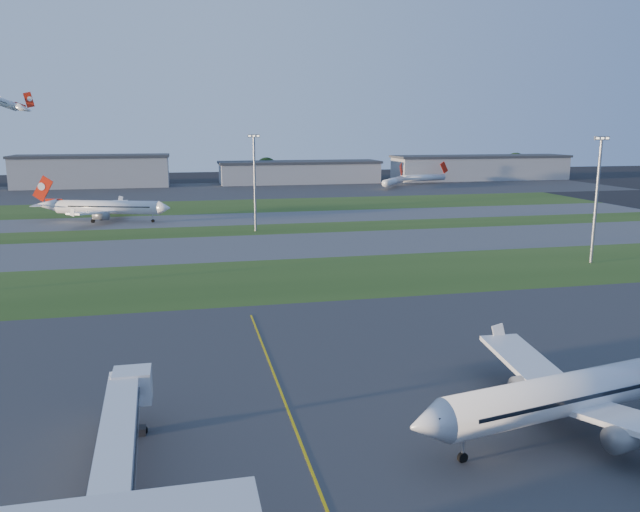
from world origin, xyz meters
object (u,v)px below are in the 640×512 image
object	(u,v)px
jet_bridge	(116,454)
mini_jet_near	(393,181)
light_mast_east	(597,191)
light_mast_centre	(255,176)
airliner_taxiing	(107,208)
airliner_parked	(585,392)
mini_jet_far	(423,178)

from	to	relation	value
jet_bridge	mini_jet_near	world-z (taller)	mini_jet_near
jet_bridge	light_mast_east	distance (m)	111.12
light_mast_centre	airliner_taxiing	bearing A→B (deg)	146.98
airliner_parked	airliner_taxiing	bearing A→B (deg)	100.25
airliner_taxiing	light_mast_centre	size ratio (longest dim) A/B	1.46
airliner_parked	light_mast_centre	world-z (taller)	light_mast_centre
airliner_taxiing	mini_jet_far	size ratio (longest dim) A/B	1.34
light_mast_east	airliner_taxiing	bearing A→B (deg)	141.53
jet_bridge	mini_jet_near	bearing A→B (deg)	66.32
airliner_taxiing	jet_bridge	bearing A→B (deg)	114.51
mini_jet_far	light_mast_east	bearing A→B (deg)	-115.44
airliner_parked	mini_jet_near	bearing A→B (deg)	64.21
light_mast_east	jet_bridge	bearing A→B (deg)	-142.56
airliner_taxiing	mini_jet_near	distance (m)	145.79
jet_bridge	mini_jet_near	distance (m)	255.68
mini_jet_near	airliner_parked	bearing A→B (deg)	-159.18
light_mast_east	airliner_parked	bearing A→B (deg)	-126.22
light_mast_centre	light_mast_east	bearing A→B (deg)	-41.63
airliner_parked	light_mast_east	world-z (taller)	light_mast_east
jet_bridge	mini_jet_near	xyz separation A→B (m)	(102.70, 234.15, -0.73)
airliner_taxiing	light_mast_east	bearing A→B (deg)	159.82
jet_bridge	light_mast_centre	world-z (taller)	light_mast_centre
jet_bridge	airliner_parked	bearing A→B (deg)	3.30
mini_jet_near	light_mast_centre	size ratio (longest dim) A/B	0.94
light_mast_centre	light_mast_east	size ratio (longest dim) A/B	1.00
airliner_parked	light_mast_centre	size ratio (longest dim) A/B	1.41
airliner_taxiing	light_mast_centre	xyz separation A→B (m)	(41.15, -26.74, 10.54)
jet_bridge	airliner_parked	world-z (taller)	airliner_parked
jet_bridge	mini_jet_near	size ratio (longest dim) A/B	1.11
airliner_taxiing	mini_jet_far	world-z (taller)	airliner_taxiing
airliner_parked	mini_jet_near	world-z (taller)	airliner_parked
mini_jet_near	light_mast_east	bearing A→B (deg)	-149.20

